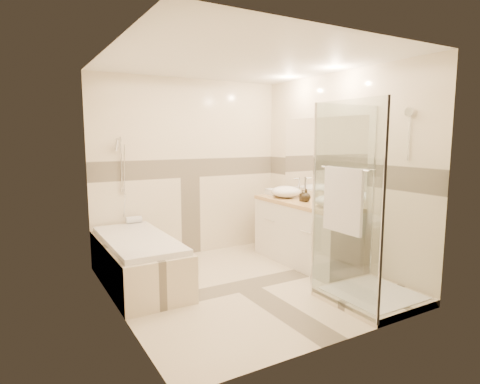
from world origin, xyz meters
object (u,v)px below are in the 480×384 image
vanity (304,232)px  shower_enclosure (361,254)px  vessel_sink_near (286,192)px  vessel_sink_far (330,201)px  amenity_bottle_b (306,195)px  amenity_bottle_a (303,196)px  bathtub (138,258)px

vanity → shower_enclosure: shower_enclosure is taller
vessel_sink_near → shower_enclosure: bearing=-99.3°
vanity → vessel_sink_far: bearing=-92.3°
vanity → shower_enclosure: (-0.29, -1.27, 0.08)m
vessel_sink_far → amenity_bottle_b: amenity_bottle_b is taller
vessel_sink_far → amenity_bottle_a: size_ratio=2.48×
vessel_sink_near → amenity_bottle_b: 0.43m
shower_enclosure → vessel_sink_near: (0.27, 1.66, 0.43)m
amenity_bottle_a → vessel_sink_near: bearing=90.0°
bathtub → amenity_bottle_a: size_ratio=11.61×
vanity → vessel_sink_near: vessel_sink_near is taller
bathtub → shower_enclosure: (1.86, -1.62, 0.20)m
shower_enclosure → bathtub: bearing=138.9°
shower_enclosure → amenity_bottle_a: 1.39m
vessel_sink_near → vessel_sink_far: 0.88m
vanity → amenity_bottle_a: amenity_bottle_a is taller
vanity → vessel_sink_near: 0.64m
bathtub → amenity_bottle_a: bearing=-8.7°
bathtub → vanity: 2.18m
shower_enclosure → vessel_sink_far: bearing=70.7°
amenity_bottle_a → vessel_sink_far: bearing=-90.0°
vessel_sink_far → amenity_bottle_a: bearing=90.0°
bathtub → vanity: bearing=-9.2°
vessel_sink_near → amenity_bottle_b: size_ratio=2.49×
amenity_bottle_b → vessel_sink_far: bearing=-90.0°
bathtub → vanity: size_ratio=1.05×
vanity → amenity_bottle_b: 0.51m
vessel_sink_far → amenity_bottle_b: size_ratio=2.18×
vessel_sink_far → amenity_bottle_b: bearing=90.0°
shower_enclosure → vessel_sink_near: 1.74m
vessel_sink_near → vessel_sink_far: bearing=-90.0°
amenity_bottle_b → shower_enclosure: bearing=-102.5°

